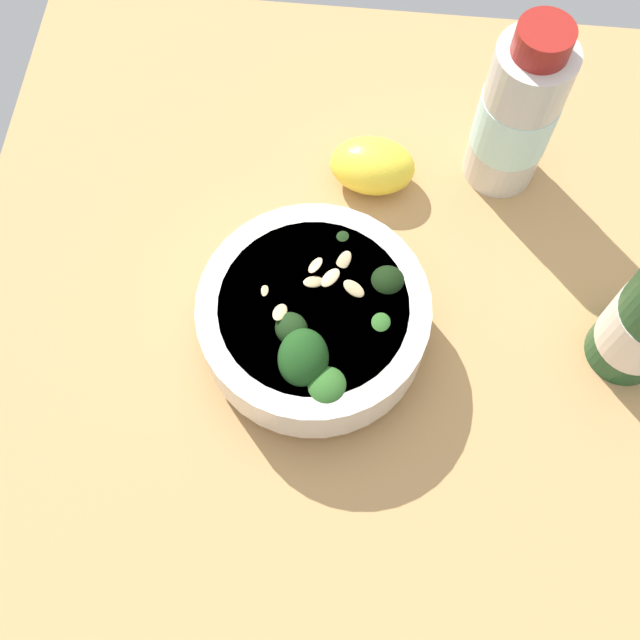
% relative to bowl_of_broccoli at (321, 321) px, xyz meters
% --- Properties ---
extents(ground_plane, '(0.68, 0.68, 0.05)m').
position_rel_bowl_of_broccoli_xyz_m(ground_plane, '(-0.03, 0.03, -0.07)').
color(ground_plane, tan).
extents(bowl_of_broccoli, '(0.18, 0.18, 0.10)m').
position_rel_bowl_of_broccoli_xyz_m(bowl_of_broccoli, '(0.00, 0.00, 0.00)').
color(bowl_of_broccoli, silver).
rests_on(bowl_of_broccoli, ground_plane).
extents(lemon_wedge, '(0.06, 0.08, 0.05)m').
position_rel_bowl_of_broccoli_xyz_m(lemon_wedge, '(-0.16, 0.03, -0.02)').
color(lemon_wedge, yellow).
rests_on(lemon_wedge, ground_plane).
extents(bottle_short, '(0.07, 0.07, 0.18)m').
position_rel_bowl_of_broccoli_xyz_m(bottle_short, '(-0.19, 0.15, 0.04)').
color(bottle_short, beige).
rests_on(bottle_short, ground_plane).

